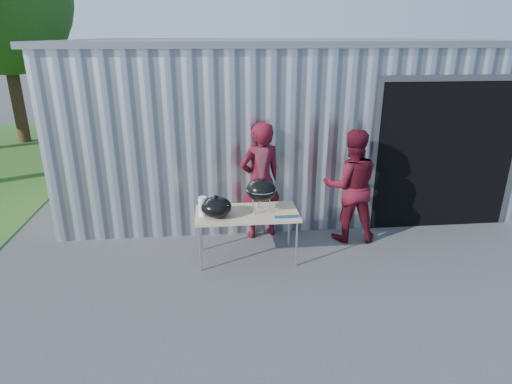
{
  "coord_description": "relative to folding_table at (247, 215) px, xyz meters",
  "views": [
    {
      "loc": [
        -0.58,
        -4.9,
        3.19
      ],
      "look_at": [
        0.01,
        0.87,
        1.05
      ],
      "focal_mm": 30.0,
      "sensor_mm": 36.0,
      "label": 1
    }
  ],
  "objects": [
    {
      "name": "foil_box",
      "position": [
        0.54,
        -0.25,
        0.07
      ],
      "size": [
        0.32,
        0.05,
        0.06
      ],
      "color": "navy",
      "rests_on": "folding_table"
    },
    {
      "name": "grill_lid",
      "position": [
        -0.44,
        -0.1,
        0.18
      ],
      "size": [
        0.44,
        0.44,
        0.32
      ],
      "color": "black",
      "rests_on": "folding_table"
    },
    {
      "name": "folding_table",
      "position": [
        0.0,
        0.0,
        0.0
      ],
      "size": [
        1.5,
        0.75,
        0.75
      ],
      "color": "tan",
      "rests_on": "ground"
    },
    {
      "name": "paper_towels",
      "position": [
        -0.64,
        -0.05,
        0.18
      ],
      "size": [
        0.12,
        0.12,
        0.28
      ],
      "primitive_type": "cylinder",
      "color": "white",
      "rests_on": "folding_table"
    },
    {
      "name": "person_cook",
      "position": [
        0.29,
        0.77,
        0.25
      ],
      "size": [
        0.81,
        0.65,
        1.93
      ],
      "primitive_type": "imported",
      "rotation": [
        0.0,
        0.0,
        3.44
      ],
      "color": "#520E1A",
      "rests_on": "ground"
    },
    {
      "name": "ground",
      "position": [
        0.12,
        -0.84,
        -0.71
      ],
      "size": [
        80.0,
        80.0,
        0.0
      ],
      "primitive_type": "plane",
      "color": "#404043"
    },
    {
      "name": "white_tub",
      "position": [
        -0.55,
        0.19,
        0.09
      ],
      "size": [
        0.2,
        0.15,
        0.1
      ],
      "primitive_type": "cube",
      "color": "white",
      "rests_on": "folding_table"
    },
    {
      "name": "person_bystander",
      "position": [
        1.71,
        0.51,
        0.21
      ],
      "size": [
        0.95,
        0.77,
        1.84
      ],
      "primitive_type": "imported",
      "rotation": [
        0.0,
        0.0,
        3.06
      ],
      "color": "#520E1A",
      "rests_on": "ground"
    },
    {
      "name": "kettle_grill",
      "position": [
        0.21,
        0.01,
        0.46
      ],
      "size": [
        0.44,
        0.44,
        0.94
      ],
      "color": "black",
      "rests_on": "folding_table"
    },
    {
      "name": "building",
      "position": [
        1.04,
        3.75,
        0.83
      ],
      "size": [
        8.2,
        6.2,
        3.1
      ],
      "color": "silver",
      "rests_on": "ground"
    }
  ]
}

